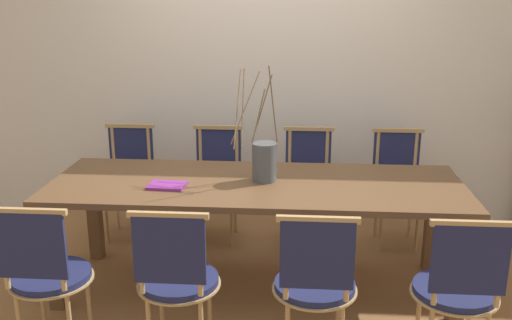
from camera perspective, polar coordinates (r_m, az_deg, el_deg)
ground_plane at (r=4.00m, az=0.00°, el=-12.49°), size 16.00×16.00×0.00m
wall_rear at (r=4.87m, az=1.21°, el=12.48°), size 12.00×0.06×3.20m
dining_table at (r=3.72m, az=0.00°, el=-3.55°), size 2.67×0.94×0.75m
chair_near_leftend at (r=3.31m, az=-20.21°, el=-10.42°), size 0.45×0.45×0.90m
chair_near_left at (r=3.10m, az=-7.94°, el=-11.43°), size 0.45×0.45×0.90m
chair_near_center at (r=3.04m, az=5.94°, el=-11.95°), size 0.45×0.45×0.90m
chair_near_right at (r=3.15m, az=19.54°, el=-11.80°), size 0.45×0.45×0.90m
chair_far_leftend at (r=4.74m, az=-12.68°, el=-1.70°), size 0.45×0.45×0.90m
chair_far_left at (r=4.58m, az=-3.94°, el=-1.95°), size 0.45×0.45×0.90m
chair_far_center at (r=4.54m, az=5.20°, el=-2.15°), size 0.45×0.45×0.90m
chair_far_right at (r=4.61m, az=13.95°, el=-2.30°), size 0.45×0.45×0.90m
vase_centerpiece at (r=3.69m, az=0.80°, el=-0.05°), size 0.30×0.39×0.76m
book_stack at (r=3.65m, az=-8.90°, el=-2.53°), size 0.24×0.18×0.02m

